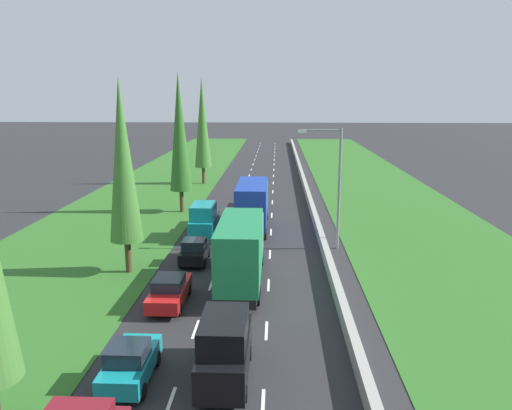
{
  "coord_description": "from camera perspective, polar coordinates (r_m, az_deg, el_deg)",
  "views": [
    {
      "loc": [
        2.18,
        -1.56,
        11.32
      ],
      "look_at": [
        0.08,
        48.71,
        0.19
      ],
      "focal_mm": 35.01,
      "sensor_mm": 36.0,
      "label": 1
    }
  ],
  "objects": [
    {
      "name": "median_barrier",
      "position": [
        62.62,
        5.58,
        2.39
      ],
      "size": [
        0.44,
        120.0,
        0.85
      ],
      "primitive_type": "cube",
      "color": "#9E9B93",
      "rests_on": "ground"
    },
    {
      "name": "poplar_tree_fourth",
      "position": [
        64.55,
        -6.15,
        9.28
      ],
      "size": [
        2.14,
        2.14,
        13.51
      ],
      "color": "#4C3823",
      "rests_on": "ground"
    },
    {
      "name": "poplar_tree_third",
      "position": [
        48.72,
        -8.74,
        8.18
      ],
      "size": [
        2.14,
        2.14,
        13.49
      ],
      "color": "#4C3823",
      "rests_on": "ground"
    },
    {
      "name": "teal_van_left_lane",
      "position": [
        40.43,
        -5.96,
        -1.8
      ],
      "size": [
        1.96,
        4.9,
        2.82
      ],
      "color": "teal",
      "rests_on": "ground"
    },
    {
      "name": "blue_box_truck_centre_lane",
      "position": [
        42.48,
        -0.38,
        0.06
      ],
      "size": [
        2.46,
        9.4,
        4.18
      ],
      "color": "black",
      "rests_on": "ground"
    },
    {
      "name": "grass_verge_left",
      "position": [
        64.32,
        -10.98,
        2.12
      ],
      "size": [
        14.0,
        140.0,
        0.04
      ],
      "primitive_type": "cube",
      "color": "#2D6623",
      "rests_on": "ground"
    },
    {
      "name": "poplar_tree_second",
      "position": [
        32.18,
        -14.98,
        4.81
      ],
      "size": [
        2.11,
        2.11,
        12.43
      ],
      "color": "#4C3823",
      "rests_on": "ground"
    },
    {
      "name": "red_sedan_left_lane",
      "position": [
        28.17,
        -9.86,
        -9.62
      ],
      "size": [
        1.82,
        4.5,
        1.64
      ],
      "color": "red",
      "rests_on": "ground"
    },
    {
      "name": "lane_markings",
      "position": [
        62.63,
        0.36,
        2.06
      ],
      "size": [
        3.64,
        116.0,
        0.01
      ],
      "color": "white",
      "rests_on": "ground"
    },
    {
      "name": "teal_hatchback_left_lane",
      "position": [
        21.54,
        -14.2,
        -17.06
      ],
      "size": [
        1.74,
        3.9,
        1.72
      ],
      "color": "teal",
      "rests_on": "ground"
    },
    {
      "name": "black_van_centre_lane",
      "position": [
        20.81,
        -3.58,
        -16.01
      ],
      "size": [
        1.96,
        4.9,
        2.82
      ],
      "color": "black",
      "rests_on": "ground"
    },
    {
      "name": "grass_verge_right",
      "position": [
        63.76,
        13.36,
        1.92
      ],
      "size": [
        14.0,
        140.0,
        0.04
      ],
      "primitive_type": "cube",
      "color": "#2D6623",
      "rests_on": "ground"
    },
    {
      "name": "street_light_mast",
      "position": [
        36.95,
        8.99,
        2.84
      ],
      "size": [
        3.2,
        0.28,
        9.0
      ],
      "color": "gray",
      "rests_on": "ground"
    },
    {
      "name": "black_hatchback_left_lane",
      "position": [
        34.66,
        -6.99,
        -5.23
      ],
      "size": [
        1.74,
        3.9,
        1.72
      ],
      "color": "black",
      "rests_on": "ground"
    },
    {
      "name": "green_box_truck_centre_lane",
      "position": [
        30.16,
        -1.69,
        -5.16
      ],
      "size": [
        2.46,
        9.4,
        4.18
      ],
      "color": "black",
      "rests_on": "ground"
    },
    {
      "name": "grey_sedan_centre_lane",
      "position": [
        52.41,
        0.02,
        0.91
      ],
      "size": [
        1.82,
        4.5,
        1.64
      ],
      "color": "slate",
      "rests_on": "ground"
    },
    {
      "name": "ground_plane",
      "position": [
        62.63,
        0.36,
        2.06
      ],
      "size": [
        300.0,
        300.0,
        0.0
      ],
      "primitive_type": "plane",
      "color": "#28282B",
      "rests_on": "ground"
    }
  ]
}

